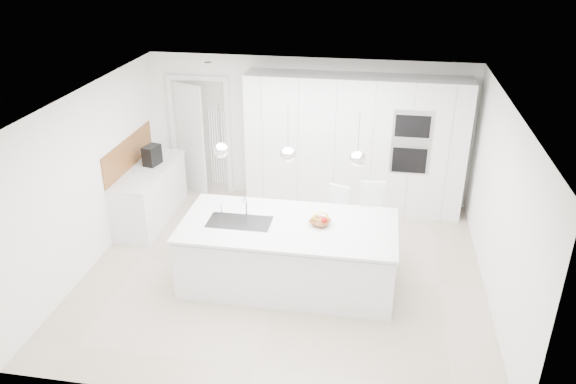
% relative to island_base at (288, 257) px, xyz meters
% --- Properties ---
extents(floor, '(5.50, 5.50, 0.00)m').
position_rel_island_base_xyz_m(floor, '(-0.10, 0.30, -0.43)').
color(floor, '#BCAB97').
rests_on(floor, ground).
extents(wall_back, '(5.50, 0.00, 5.50)m').
position_rel_island_base_xyz_m(wall_back, '(-0.10, 2.80, 0.82)').
color(wall_back, white).
rests_on(wall_back, ground).
extents(wall_left, '(0.00, 5.00, 5.00)m').
position_rel_island_base_xyz_m(wall_left, '(-2.85, 0.30, 0.82)').
color(wall_left, white).
rests_on(wall_left, ground).
extents(ceiling, '(5.50, 5.50, 0.00)m').
position_rel_island_base_xyz_m(ceiling, '(-0.10, 0.30, 2.07)').
color(ceiling, white).
rests_on(ceiling, wall_back).
extents(tall_cabinets, '(3.60, 0.60, 2.30)m').
position_rel_island_base_xyz_m(tall_cabinets, '(0.70, 2.50, 0.72)').
color(tall_cabinets, white).
rests_on(tall_cabinets, floor).
extents(oven_stack, '(0.62, 0.04, 1.05)m').
position_rel_island_base_xyz_m(oven_stack, '(1.60, 2.19, 0.92)').
color(oven_stack, '#A5A5A8').
rests_on(oven_stack, tall_cabinets).
extents(doorway_frame, '(1.11, 0.08, 2.13)m').
position_rel_island_base_xyz_m(doorway_frame, '(-2.05, 2.77, 0.59)').
color(doorway_frame, white).
rests_on(doorway_frame, floor).
extents(hallway_door, '(0.76, 0.38, 2.00)m').
position_rel_island_base_xyz_m(hallway_door, '(-2.30, 2.72, 0.57)').
color(hallway_door, white).
rests_on(hallway_door, floor).
extents(radiator, '(0.32, 0.04, 1.40)m').
position_rel_island_base_xyz_m(radiator, '(-1.73, 2.76, 0.42)').
color(radiator, white).
rests_on(radiator, floor).
extents(left_base_cabinets, '(0.60, 1.80, 0.86)m').
position_rel_island_base_xyz_m(left_base_cabinets, '(-2.55, 1.50, 0.00)').
color(left_base_cabinets, white).
rests_on(left_base_cabinets, floor).
extents(left_worktop, '(0.62, 1.82, 0.04)m').
position_rel_island_base_xyz_m(left_worktop, '(-2.55, 1.50, 0.45)').
color(left_worktop, white).
rests_on(left_worktop, left_base_cabinets).
extents(oak_backsplash, '(0.02, 1.80, 0.50)m').
position_rel_island_base_xyz_m(oak_backsplash, '(-2.84, 1.50, 0.72)').
color(oak_backsplash, brown).
rests_on(oak_backsplash, wall_left).
extents(island_base, '(2.80, 1.20, 0.86)m').
position_rel_island_base_xyz_m(island_base, '(0.00, 0.00, 0.00)').
color(island_base, white).
rests_on(island_base, floor).
extents(island_worktop, '(2.84, 1.40, 0.04)m').
position_rel_island_base_xyz_m(island_worktop, '(0.00, 0.05, 0.45)').
color(island_worktop, white).
rests_on(island_worktop, island_base).
extents(island_sink, '(0.84, 0.44, 0.18)m').
position_rel_island_base_xyz_m(island_sink, '(-0.65, -0.00, 0.39)').
color(island_sink, '#3F3F42').
rests_on(island_sink, island_worktop).
extents(island_tap, '(0.02, 0.02, 0.30)m').
position_rel_island_base_xyz_m(island_tap, '(-0.60, 0.20, 0.62)').
color(island_tap, white).
rests_on(island_tap, island_worktop).
extents(pendant_left, '(0.20, 0.20, 0.20)m').
position_rel_island_base_xyz_m(pendant_left, '(-0.85, -0.00, 1.47)').
color(pendant_left, white).
rests_on(pendant_left, ceiling).
extents(pendant_mid, '(0.20, 0.20, 0.20)m').
position_rel_island_base_xyz_m(pendant_mid, '(-0.00, -0.00, 1.47)').
color(pendant_mid, white).
rests_on(pendant_mid, ceiling).
extents(pendant_right, '(0.20, 0.20, 0.20)m').
position_rel_island_base_xyz_m(pendant_right, '(0.85, -0.00, 1.47)').
color(pendant_right, white).
rests_on(pendant_right, ceiling).
extents(fruit_bowl, '(0.35, 0.35, 0.07)m').
position_rel_island_base_xyz_m(fruit_bowl, '(0.41, 0.10, 0.50)').
color(fruit_bowl, brown).
rests_on(fruit_bowl, island_worktop).
extents(espresso_machine, '(0.26, 0.34, 0.32)m').
position_rel_island_base_xyz_m(espresso_machine, '(-2.53, 1.69, 0.63)').
color(espresso_machine, black).
rests_on(espresso_machine, left_worktop).
extents(bar_stool_left, '(0.48, 0.56, 1.04)m').
position_rel_island_base_xyz_m(bar_stool_left, '(0.59, 0.92, 0.09)').
color(bar_stool_left, white).
rests_on(bar_stool_left, floor).
extents(bar_stool_right, '(0.42, 0.55, 1.11)m').
position_rel_island_base_xyz_m(bar_stool_right, '(1.06, 0.96, 0.13)').
color(bar_stool_right, white).
rests_on(bar_stool_right, floor).
extents(apple_a, '(0.08, 0.08, 0.08)m').
position_rel_island_base_xyz_m(apple_a, '(0.46, 0.11, 0.54)').
color(apple_a, '#B21110').
rests_on(apple_a, fruit_bowl).
extents(apple_b, '(0.07, 0.07, 0.07)m').
position_rel_island_base_xyz_m(apple_b, '(0.45, 0.11, 0.54)').
color(apple_b, '#B21110').
rests_on(apple_b, fruit_bowl).
extents(banana_bunch, '(0.24, 0.18, 0.22)m').
position_rel_island_base_xyz_m(banana_bunch, '(0.41, 0.11, 0.59)').
color(banana_bunch, yellow).
rests_on(banana_bunch, fruit_bowl).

